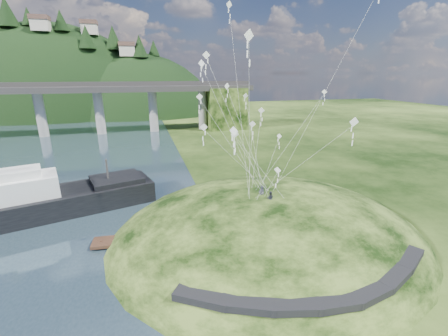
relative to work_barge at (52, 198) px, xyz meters
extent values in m
plane|color=black|center=(16.55, -14.44, -2.12)|extent=(320.00, 320.00, 0.00)
ellipsoid|color=black|center=(24.55, -12.44, -3.62)|extent=(36.00, 32.00, 13.00)
cube|color=black|center=(15.05, -22.44, -0.09)|extent=(4.32, 3.62, 0.71)
cube|color=black|center=(18.05, -24.09, -0.03)|extent=(4.10, 2.97, 0.61)
cube|color=black|center=(21.05, -25.09, -0.03)|extent=(3.85, 2.37, 0.62)
cube|color=black|center=(24.05, -25.54, -0.08)|extent=(3.62, 1.83, 0.66)
cube|color=black|center=(27.05, -25.34, -0.07)|extent=(3.82, 2.27, 0.68)
cube|color=black|center=(30.05, -24.39, 0.02)|extent=(4.11, 2.97, 0.71)
cube|color=black|center=(33.05, -22.84, 0.05)|extent=(4.26, 3.43, 0.66)
cylinder|color=gray|center=(-15.45, 55.56, 4.38)|extent=(2.60, 2.60, 13.00)
cylinder|color=gray|center=(0.05, 55.56, 4.38)|extent=(2.60, 2.60, 13.00)
cylinder|color=gray|center=(15.55, 55.56, 4.38)|extent=(2.60, 2.60, 13.00)
cylinder|color=gray|center=(31.05, 55.56, 4.38)|extent=(2.60, 2.60, 13.00)
cube|color=black|center=(38.55, 55.56, 4.38)|extent=(12.00, 11.00, 13.00)
ellipsoid|color=black|center=(-23.45, 111.56, -8.12)|extent=(96.00, 68.00, 88.00)
ellipsoid|color=black|center=(11.55, 103.56, -12.12)|extent=(76.00, 56.00, 72.00)
cone|color=black|center=(-33.32, 100.19, 37.12)|extent=(8.01, 8.01, 10.54)
cone|color=black|center=(-26.31, 99.63, 35.77)|extent=(4.97, 4.97, 6.54)
cone|color=black|center=(-14.85, 97.61, 34.56)|extent=(5.83, 5.83, 7.67)
cone|color=black|center=(-5.89, 92.65, 28.47)|extent=(6.47, 6.47, 8.51)
cone|color=black|center=(3.33, 99.55, 29.12)|extent=(7.13, 7.13, 9.38)
cone|color=black|center=(13.44, 94.60, 25.75)|extent=(6.56, 6.56, 8.63)
cone|color=black|center=(19.33, 100.19, 25.57)|extent=(4.88, 4.88, 6.42)
cube|color=beige|center=(-21.45, 95.56, 32.16)|extent=(6.00, 5.00, 4.00)
cube|color=brown|center=(-21.45, 95.56, 34.86)|extent=(6.40, 5.40, 1.60)
cube|color=beige|center=(-5.45, 101.56, 32.07)|extent=(6.00, 5.00, 4.00)
cube|color=brown|center=(-5.45, 101.56, 34.77)|extent=(6.40, 5.40, 1.60)
cube|color=beige|center=(8.55, 95.56, 23.77)|extent=(6.00, 5.00, 4.00)
cube|color=brown|center=(8.55, 95.56, 26.47)|extent=(6.40, 5.40, 1.60)
cube|color=black|center=(0.41, 0.12, -0.69)|extent=(25.01, 12.97, 2.85)
cube|color=white|center=(-2.75, -0.79, 1.83)|extent=(8.71, 6.75, 3.07)
cube|color=white|center=(-2.75, -0.79, 3.70)|extent=(5.12, 4.37, 1.32)
cube|color=black|center=(7.80, 2.23, 1.07)|extent=(7.84, 7.08, 0.66)
cylinder|color=#2D2B2B|center=(6.74, 1.93, 2.49)|extent=(0.26, 0.26, 3.29)
cube|color=#352016|center=(12.42, -10.43, -1.69)|extent=(13.33, 3.05, 0.33)
cylinder|color=#352016|center=(6.77, -10.01, -1.93)|extent=(0.28, 0.28, 0.94)
cylinder|color=#352016|center=(9.59, -10.22, -1.93)|extent=(0.28, 0.28, 0.94)
cylinder|color=#352016|center=(12.42, -10.43, -1.93)|extent=(0.28, 0.28, 0.94)
cylinder|color=#352016|center=(15.24, -10.64, -1.93)|extent=(0.28, 0.28, 0.94)
cylinder|color=#352016|center=(18.07, -10.85, -1.93)|extent=(0.28, 0.28, 0.94)
imported|color=#282936|center=(23.64, -12.36, 3.83)|extent=(0.71, 0.48, 1.91)
imported|color=#282936|center=(24.09, -13.61, 3.62)|extent=(0.90, 0.82, 1.52)
cube|color=white|center=(21.26, -10.15, 9.09)|extent=(0.82, 0.28, 0.80)
cube|color=white|center=(21.26, -10.15, 8.51)|extent=(0.11, 0.04, 0.48)
cube|color=white|center=(21.26, -10.15, 7.92)|extent=(0.11, 0.04, 0.48)
cube|color=white|center=(21.26, -10.15, 7.34)|extent=(0.11, 0.04, 0.48)
cube|color=white|center=(18.42, -7.28, 16.26)|extent=(0.59, 0.60, 0.80)
cube|color=white|center=(18.42, -7.28, 15.69)|extent=(0.10, 0.07, 0.46)
cube|color=white|center=(18.42, -7.28, 15.12)|extent=(0.10, 0.07, 0.46)
cube|color=white|center=(18.42, -7.28, 14.56)|extent=(0.10, 0.07, 0.46)
cube|color=white|center=(22.80, -2.56, 22.92)|extent=(0.79, 0.39, 0.83)
cube|color=white|center=(22.80, -2.56, 22.32)|extent=(0.10, 0.08, 0.49)
cube|color=white|center=(22.80, -2.56, 21.72)|extent=(0.10, 0.08, 0.49)
cube|color=white|center=(22.80, -2.56, 21.12)|extent=(0.10, 0.08, 0.49)
cube|color=white|center=(19.51, -15.41, 10.47)|extent=(0.58, 0.73, 0.87)
cube|color=white|center=(19.51, -15.41, 9.85)|extent=(0.10, 0.09, 0.51)
cube|color=white|center=(19.51, -15.41, 9.22)|extent=(0.10, 0.09, 0.51)
cube|color=white|center=(19.51, -15.41, 8.59)|extent=(0.10, 0.09, 0.51)
cube|color=white|center=(29.35, -4.19, 7.30)|extent=(0.51, 0.59, 0.73)
cube|color=white|center=(29.35, -4.19, 6.78)|extent=(0.09, 0.07, 0.43)
cube|color=white|center=(29.35, -4.19, 6.26)|extent=(0.09, 0.07, 0.43)
cube|color=white|center=(29.35, -4.19, 5.73)|extent=(0.09, 0.07, 0.43)
cube|color=white|center=(34.14, -6.31, 13.06)|extent=(0.49, 0.50, 0.66)
cube|color=white|center=(34.14, -6.31, 12.58)|extent=(0.08, 0.06, 0.39)
cube|color=white|center=(34.14, -6.31, 12.11)|extent=(0.08, 0.06, 0.39)
cube|color=white|center=(34.14, -6.31, 11.63)|extent=(0.08, 0.06, 0.39)
cube|color=white|center=(18.83, -3.55, 12.56)|extent=(0.84, 0.17, 0.84)
cube|color=white|center=(18.83, -3.55, 11.97)|extent=(0.11, 0.05, 0.49)
cube|color=white|center=(18.83, -3.55, 11.37)|extent=(0.11, 0.05, 0.49)
cube|color=white|center=(18.83, -3.55, 10.78)|extent=(0.11, 0.05, 0.49)
cube|color=white|center=(17.00, -14.71, 10.82)|extent=(0.69, 0.18, 0.68)
cube|color=white|center=(17.00, -14.71, 10.33)|extent=(0.09, 0.04, 0.40)
cube|color=white|center=(17.00, -14.71, 9.84)|extent=(0.09, 0.04, 0.40)
cube|color=white|center=(17.00, -14.71, 9.35)|extent=(0.09, 0.04, 0.40)
cube|color=white|center=(34.08, -13.82, 21.70)|extent=(0.09, 0.07, 0.45)
cube|color=white|center=(19.69, -18.24, 17.83)|extent=(0.84, 0.34, 0.87)
cube|color=white|center=(19.69, -18.24, 17.22)|extent=(0.11, 0.07, 0.50)
cube|color=white|center=(19.69, -18.24, 16.60)|extent=(0.11, 0.07, 0.50)
cube|color=white|center=(19.69, -18.24, 15.99)|extent=(0.11, 0.07, 0.50)
cube|color=white|center=(18.30, -10.21, 16.94)|extent=(0.75, 0.17, 0.75)
cube|color=white|center=(18.30, -10.21, 16.41)|extent=(0.10, 0.03, 0.43)
cube|color=white|center=(18.30, -10.21, 15.88)|extent=(0.10, 0.03, 0.43)
cube|color=white|center=(18.30, -10.21, 15.34)|extent=(0.10, 0.03, 0.43)
cube|color=white|center=(24.13, -14.92, 6.36)|extent=(0.47, 0.60, 0.71)
cube|color=white|center=(24.13, -14.92, 5.84)|extent=(0.09, 0.07, 0.42)
cube|color=white|center=(24.13, -14.92, 5.32)|extent=(0.09, 0.07, 0.42)
cube|color=white|center=(24.13, -14.92, 4.80)|extent=(0.09, 0.07, 0.42)
cube|color=white|center=(25.32, -4.69, 9.17)|extent=(0.83, 0.25, 0.84)
cube|color=white|center=(25.32, -4.69, 8.57)|extent=(0.11, 0.02, 0.49)
cube|color=white|center=(25.32, -4.69, 7.97)|extent=(0.11, 0.02, 0.49)
cube|color=white|center=(25.32, -4.69, 7.37)|extent=(0.11, 0.02, 0.49)
cube|color=white|center=(24.39, -4.46, 12.64)|extent=(0.68, 0.25, 0.65)
cube|color=white|center=(24.39, -4.46, 12.16)|extent=(0.09, 0.05, 0.39)
cube|color=white|center=(24.39, -4.46, 11.68)|extent=(0.09, 0.05, 0.39)
cube|color=white|center=(24.39, -4.46, 11.20)|extent=(0.09, 0.05, 0.39)
cube|color=white|center=(21.93, -4.74, 13.81)|extent=(0.69, 0.40, 0.76)
cube|color=white|center=(21.93, -4.74, 13.28)|extent=(0.09, 0.08, 0.44)
cube|color=white|center=(21.93, -4.74, 12.74)|extent=(0.09, 0.08, 0.44)
cube|color=white|center=(21.93, -4.74, 12.20)|extent=(0.09, 0.08, 0.44)
cube|color=white|center=(25.88, -6.07, 11.00)|extent=(0.74, 0.30, 0.76)
cube|color=white|center=(25.88, -6.07, 10.45)|extent=(0.10, 0.03, 0.45)
cube|color=white|center=(25.88, -6.07, 9.90)|extent=(0.10, 0.03, 0.45)
cube|color=white|center=(25.88, -6.07, 9.35)|extent=(0.10, 0.03, 0.45)
cube|color=white|center=(28.72, -19.15, 11.45)|extent=(0.83, 0.20, 0.82)
cube|color=white|center=(28.72, -19.15, 10.87)|extent=(0.11, 0.03, 0.48)
cube|color=white|center=(28.72, -19.15, 10.28)|extent=(0.11, 0.03, 0.48)
cube|color=white|center=(28.72, -19.15, 9.70)|extent=(0.11, 0.03, 0.48)
camera|label=1|loc=(11.84, -40.01, 15.27)|focal=24.00mm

